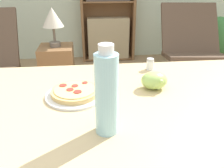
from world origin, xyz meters
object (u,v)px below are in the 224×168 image
bookshelf (108,7)px  table_lamp (53,19)px  pizza_on_plate (75,93)px  drink_bottle (107,94)px  side_table (58,70)px  salt_shaker (150,64)px  grape_bunch (154,80)px  potted_plant_floor (217,38)px  lounge_chair_far (190,59)px

bookshelf → table_lamp: bookshelf is taller
pizza_on_plate → drink_bottle: 0.31m
table_lamp → bookshelf: bearing=59.4°
side_table → table_lamp: bearing=0.0°
salt_shaker → grape_bunch: bearing=-100.1°
salt_shaker → side_table: salt_shaker is taller
pizza_on_plate → table_lamp: bearing=100.0°
side_table → potted_plant_floor: (2.15, 0.74, 0.10)m
table_lamp → grape_bunch: bearing=-67.0°
drink_bottle → grape_bunch: bearing=51.0°
bookshelf → table_lamp: bearing=-120.6°
bookshelf → side_table: (-0.64, -1.08, -0.51)m
drink_bottle → side_table: 1.89m
pizza_on_plate → table_lamp: 1.51m
lounge_chair_far → side_table: bearing=-167.9°
drink_bottle → potted_plant_floor: size_ratio=0.45×
pizza_on_plate → potted_plant_floor: 2.95m
bookshelf → lounge_chair_far: bearing=-46.8°
bookshelf → potted_plant_floor: bearing=-12.6°
pizza_on_plate → lounge_chair_far: bearing=52.4°
drink_bottle → table_lamp: size_ratio=0.77×
bookshelf → side_table: size_ratio=3.23×
side_table → potted_plant_floor: 2.28m
lounge_chair_far → bookshelf: bearing=140.2°
grape_bunch → lounge_chair_far: size_ratio=0.13×
pizza_on_plate → salt_shaker: bearing=34.3°
grape_bunch → bookshelf: size_ratio=0.07×
potted_plant_floor → side_table: bearing=-161.1°
potted_plant_floor → pizza_on_plate: bearing=-130.3°
drink_bottle → lounge_chair_far: size_ratio=0.33×
lounge_chair_far → table_lamp: bearing=-167.9°
salt_shaker → side_table: 1.47m
drink_bottle → table_lamp: bearing=102.2°
lounge_chair_far → pizza_on_plate: bearing=-120.6°
salt_shaker → table_lamp: 1.39m
potted_plant_floor → salt_shaker: bearing=-127.4°
drink_bottle → salt_shaker: size_ratio=4.72×
lounge_chair_far → grape_bunch: bearing=-112.6°
table_lamp → drink_bottle: bearing=-77.8°
salt_shaker → potted_plant_floor: (1.50, 1.96, -0.39)m
side_table → table_lamp: table_lamp is taller
table_lamp → potted_plant_floor: (2.15, 0.74, -0.43)m
pizza_on_plate → drink_bottle: size_ratio=0.85×
salt_shaker → table_lamp: table_lamp is taller
grape_bunch → side_table: bearing=113.0°
lounge_chair_far → table_lamp: table_lamp is taller
pizza_on_plate → potted_plant_floor: size_ratio=0.38×
salt_shaker → bookshelf: (-0.02, 2.30, 0.02)m
bookshelf → side_table: bookshelf is taller
lounge_chair_far → salt_shaker: bearing=-115.4°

